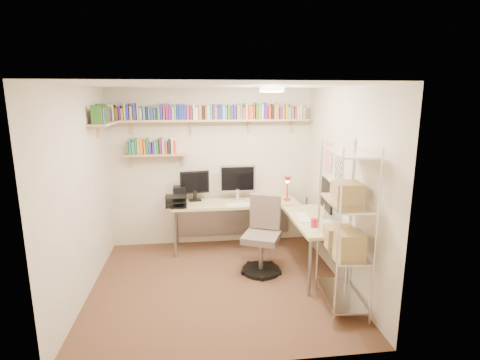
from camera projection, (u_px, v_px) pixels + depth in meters
name	position (u px, v px, depth m)	size (l,w,h in m)	color
ground	(218.00, 284.00, 4.84)	(3.20, 3.20, 0.00)	#4F2E21
room_shell	(217.00, 167.00, 4.50)	(3.24, 3.04, 2.52)	beige
wall_shelves	(183.00, 120.00, 5.60)	(3.12, 1.09, 0.80)	tan
corner_desk	(246.00, 207.00, 5.63)	(2.36, 1.95, 1.33)	tan
office_chair	(262.00, 240.00, 5.14)	(0.62, 0.62, 1.05)	black
wire_rack	(345.00, 225.00, 4.10)	(0.47, 0.85, 1.90)	silver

